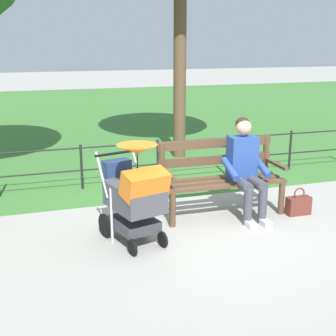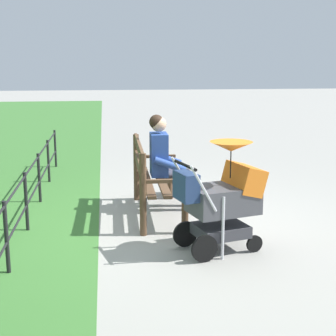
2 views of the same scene
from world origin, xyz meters
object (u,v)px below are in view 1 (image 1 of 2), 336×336
object	(u,v)px
park_bench	(220,174)
person_on_bench	(246,165)
stroller	(135,193)
handbag	(298,205)

from	to	relation	value
park_bench	person_on_bench	xyz separation A→B (m)	(-0.25, 0.22, 0.15)
park_bench	stroller	xyz separation A→B (m)	(1.30, 0.62, 0.07)
person_on_bench	handbag	distance (m)	0.91
park_bench	handbag	xyz separation A→B (m)	(-0.95, 0.42, -0.40)
park_bench	person_on_bench	world-z (taller)	person_on_bench
park_bench	person_on_bench	bearing A→B (deg)	138.75
person_on_bench	handbag	size ratio (longest dim) A/B	3.45
person_on_bench	stroller	world-z (taller)	person_on_bench
stroller	handbag	distance (m)	2.30
person_on_bench	park_bench	bearing A→B (deg)	-41.25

